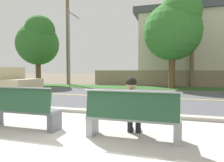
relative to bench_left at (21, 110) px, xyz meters
The scene contains 15 objects.
ground_plane 7.82m from the bench_left, 80.21° to the left, with size 140.00×140.00×0.00m, color #665B4C.
sidewalk_pavement 1.40m from the bench_left, ahead, with size 44.00×3.60×0.01m, color #B7B2A8.
curb_edge 2.47m from the bench_left, 57.00° to the left, with size 44.00×0.30×0.11m, color #ADA89E.
street_asphalt 6.35m from the bench_left, 77.91° to the left, with size 52.00×8.00×0.01m, color #515156.
road_centre_line 6.35m from the bench_left, 77.91° to the left, with size 48.00×0.14×0.01m, color #E0CC4C.
far_verge_grass 12.06m from the bench_left, 83.68° to the left, with size 48.00×2.80×0.02m, color #2D6026.
bench_left is the anchor object (origin of this frame).
bench_right 2.65m from the bench_left, ahead, with size 1.87×0.48×1.01m.
seated_person_grey 2.64m from the bench_left, ahead, with size 0.52×0.68×1.25m.
streetlamp 13.26m from the bench_left, 113.20° to the left, with size 0.24×2.10×6.64m.
shade_tree_far_left 14.51m from the bench_left, 125.26° to the left, with size 3.81×3.81×6.28m.
shade_tree_left 13.02m from the bench_left, 72.58° to the left, with size 4.32×4.32×7.13m.
palm_tree_tall 16.69m from the bench_left, 114.87° to the left, with size 2.09×1.98×9.56m.
garden_wall 14.76m from the bench_left, 79.15° to the left, with size 13.00×0.36×1.40m, color gray.
house_across_street 19.18m from the bench_left, 69.42° to the left, with size 13.15×6.91×7.29m.
Camera 1 is at (2.02, -3.45, 1.38)m, focal length 31.17 mm.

